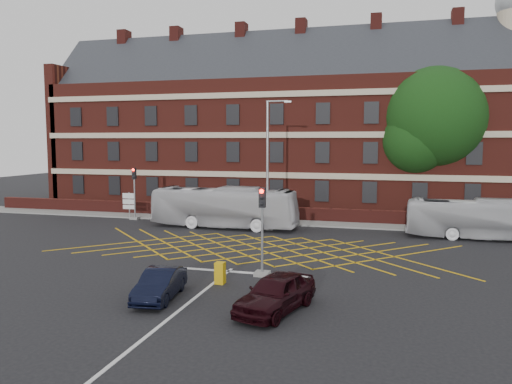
% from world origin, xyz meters
% --- Properties ---
extents(ground, '(120.00, 120.00, 0.00)m').
position_xyz_m(ground, '(0.00, 0.00, 0.00)').
color(ground, black).
rests_on(ground, ground).
extents(victorian_building, '(51.00, 12.17, 20.40)m').
position_xyz_m(victorian_building, '(0.25, 22.00, 7.84)').
color(victorian_building, '#5A1E17').
rests_on(victorian_building, ground).
extents(boundary_wall, '(56.00, 0.50, 1.10)m').
position_xyz_m(boundary_wall, '(0.00, 13.00, 0.55)').
color(boundary_wall, '#511A15').
rests_on(boundary_wall, ground).
extents(far_pavement, '(60.00, 3.00, 0.12)m').
position_xyz_m(far_pavement, '(0.00, 12.00, 0.06)').
color(far_pavement, slate).
rests_on(far_pavement, ground).
extents(box_junction_hatching, '(8.22, 8.22, 0.02)m').
position_xyz_m(box_junction_hatching, '(0.00, 2.00, 0.01)').
color(box_junction_hatching, '#CC990C').
rests_on(box_junction_hatching, ground).
extents(stop_line, '(8.00, 0.30, 0.02)m').
position_xyz_m(stop_line, '(0.00, -3.50, 0.01)').
color(stop_line, silver).
rests_on(stop_line, ground).
extents(centre_line, '(0.15, 14.00, 0.02)m').
position_xyz_m(centre_line, '(0.00, -10.00, 0.01)').
color(centre_line, silver).
rests_on(centre_line, ground).
extents(bus_left, '(11.11, 2.93, 3.07)m').
position_xyz_m(bus_left, '(-4.30, 8.44, 1.54)').
color(bus_left, silver).
rests_on(bus_left, ground).
extents(bus_right, '(9.62, 2.34, 2.67)m').
position_xyz_m(bus_right, '(13.54, 8.73, 1.34)').
color(bus_right, silver).
rests_on(bus_right, ground).
extents(car_navy, '(1.76, 3.85, 1.22)m').
position_xyz_m(car_navy, '(-1.37, -8.32, 0.61)').
color(car_navy, black).
rests_on(car_navy, ground).
extents(car_maroon, '(2.85, 4.58, 1.46)m').
position_xyz_m(car_maroon, '(3.60, -8.58, 0.73)').
color(car_maroon, black).
rests_on(car_maroon, ground).
extents(deciduous_tree, '(8.46, 8.43, 12.61)m').
position_xyz_m(deciduous_tree, '(11.02, 17.50, 7.80)').
color(deciduous_tree, black).
rests_on(deciduous_tree, ground).
extents(traffic_light_near, '(0.70, 0.70, 4.27)m').
position_xyz_m(traffic_light_near, '(1.82, -3.80, 1.76)').
color(traffic_light_near, slate).
rests_on(traffic_light_near, ground).
extents(traffic_light_far, '(0.70, 0.70, 4.27)m').
position_xyz_m(traffic_light_far, '(-12.74, 10.28, 1.76)').
color(traffic_light_far, slate).
rests_on(traffic_light_far, ground).
extents(street_lamp, '(2.25, 1.00, 9.38)m').
position_xyz_m(street_lamp, '(-0.97, 8.71, 3.27)').
color(street_lamp, slate).
rests_on(street_lamp, ground).
extents(direction_signs, '(1.10, 0.16, 2.20)m').
position_xyz_m(direction_signs, '(-13.50, 10.66, 1.38)').
color(direction_signs, gray).
rests_on(direction_signs, ground).
extents(utility_cabinet, '(0.43, 0.43, 0.99)m').
position_xyz_m(utility_cabinet, '(0.31, -5.61, 0.50)').
color(utility_cabinet, '#CE9F0C').
rests_on(utility_cabinet, ground).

